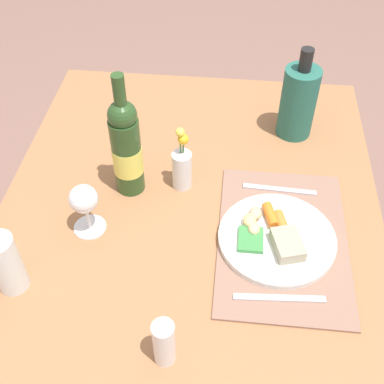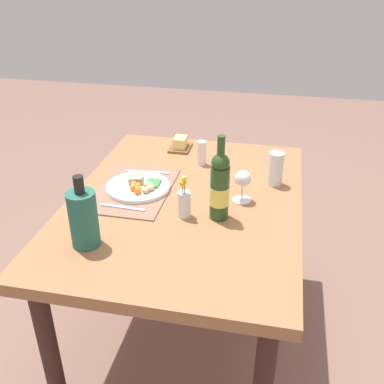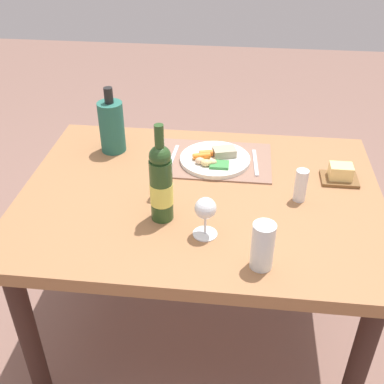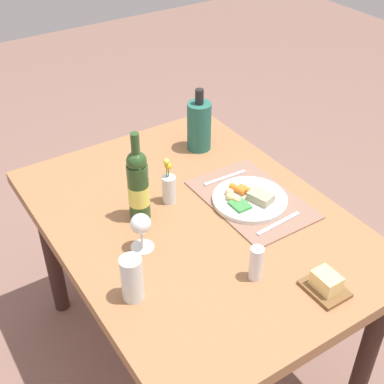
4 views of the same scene
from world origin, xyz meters
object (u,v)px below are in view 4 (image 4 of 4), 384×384
at_px(wine_glass, 141,226).
at_px(wine_bottle, 138,186).
at_px(dinner_plate, 249,199).
at_px(flower_vase, 169,187).
at_px(knife, 225,178).
at_px(butter_dish, 326,284).
at_px(salt_shaker, 256,263).
at_px(water_tumbler, 132,281).
at_px(cooler_bottle, 199,125).
at_px(fork, 278,223).
at_px(dining_table, 195,237).

relative_size(wine_glass, wine_bottle, 0.40).
height_order(dinner_plate, flower_vase, flower_vase).
height_order(knife, butter_dish, butter_dish).
distance_m(dinner_plate, salt_shaker, 0.37).
distance_m(dinner_plate, knife, 0.16).
xyz_separation_m(wine_bottle, water_tumbler, (-0.31, 0.19, -0.07)).
bearing_deg(cooler_bottle, flower_vase, 130.18).
height_order(cooler_bottle, water_tumbler, cooler_bottle).
relative_size(wine_bottle, butter_dish, 2.52).
bearing_deg(water_tumbler, flower_vase, -43.88).
relative_size(dinner_plate, water_tumbler, 1.83).
bearing_deg(fork, water_tumbler, 87.96).
bearing_deg(cooler_bottle, dinner_plate, 172.14).
relative_size(dining_table, wine_glass, 9.42).
bearing_deg(dining_table, wine_bottle, 55.32).
distance_m(dinner_plate, cooler_bottle, 0.42).
relative_size(dinner_plate, cooler_bottle, 1.02).
xyz_separation_m(dinner_plate, fork, (-0.15, -0.01, -0.01)).
bearing_deg(butter_dish, knife, -7.96).
xyz_separation_m(cooler_bottle, water_tumbler, (-0.58, 0.61, -0.04)).
bearing_deg(butter_dish, dinner_plate, -9.19).
distance_m(dinner_plate, wine_bottle, 0.40).
distance_m(knife, flower_vase, 0.25).
height_order(dinner_plate, knife, dinner_plate).
bearing_deg(knife, dinner_plate, 178.26).
height_order(salt_shaker, wine_bottle, wine_bottle).
bearing_deg(flower_vase, fork, -142.93).
distance_m(salt_shaker, butter_dish, 0.21).
relative_size(wine_glass, flower_vase, 0.75).
height_order(dinner_plate, wine_glass, wine_glass).
distance_m(cooler_bottle, wine_bottle, 0.49).
relative_size(salt_shaker, flower_vase, 0.65).
bearing_deg(knife, fork, -178.41).
bearing_deg(dining_table, salt_shaker, 179.13).
relative_size(dining_table, butter_dish, 9.58).
xyz_separation_m(dining_table, wine_bottle, (0.11, 0.15, 0.22)).
bearing_deg(water_tumbler, cooler_bottle, -46.55).
distance_m(dining_table, wine_glass, 0.29).
distance_m(dining_table, salt_shaker, 0.37).
height_order(dinner_plate, butter_dish, butter_dish).
height_order(fork, flower_vase, flower_vase).
height_order(fork, wine_bottle, wine_bottle).
distance_m(cooler_bottle, wine_glass, 0.63).
bearing_deg(cooler_bottle, knife, 169.93).
distance_m(salt_shaker, wine_bottle, 0.47).
bearing_deg(fork, flower_vase, 33.28).
bearing_deg(dinner_plate, knife, -4.50).
xyz_separation_m(wine_glass, water_tumbler, (-0.17, 0.12, -0.03)).
distance_m(flower_vase, water_tumbler, 0.46).
bearing_deg(salt_shaker, wine_glass, 36.41).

